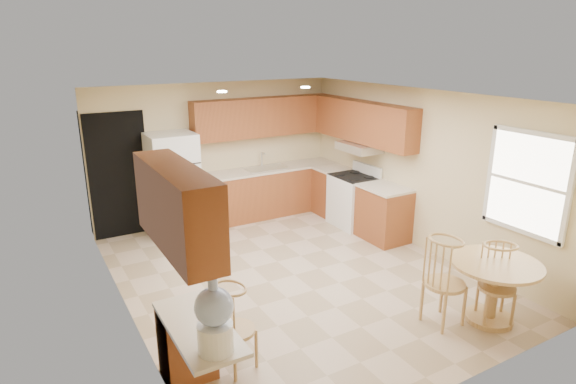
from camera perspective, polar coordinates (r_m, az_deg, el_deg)
floor at (r=6.92m, az=0.77°, el=-9.80°), size 5.50×5.50×0.00m
ceiling at (r=6.19m, az=0.87°, el=11.27°), size 4.50×5.50×0.02m
wall_back at (r=8.84m, az=-8.37°, el=4.68°), size 4.50×0.02×2.50m
wall_front at (r=4.47m, az=19.39°, el=-8.84°), size 4.50×0.02×2.50m
wall_left at (r=5.69m, az=-19.07°, el=-3.18°), size 0.02×5.50×2.50m
wall_right at (r=7.80m, az=15.18°, el=2.57°), size 0.02×5.50×2.50m
doorway at (r=8.41m, az=-19.39°, el=1.82°), size 0.90×0.02×2.10m
base_cab_back at (r=9.14m, az=-2.35°, el=-0.03°), size 2.75×0.60×0.87m
counter_back at (r=9.01m, az=-2.39°, el=2.73°), size 2.75×0.63×0.04m
base_cab_right_a at (r=9.19m, az=5.33°, el=0.01°), size 0.60×0.59×0.87m
counter_right_a at (r=9.07m, az=5.41°, el=2.76°), size 0.63×0.59×0.04m
base_cab_right_b at (r=8.11m, az=11.25°, el=-2.62°), size 0.60×0.80×0.87m
counter_right_b at (r=7.97m, az=11.44°, el=0.46°), size 0.63×0.80×0.04m
upper_cab_back at (r=8.94m, az=-2.87°, el=8.89°), size 2.75×0.33×0.70m
upper_cab_right at (r=8.45m, az=8.89°, el=8.22°), size 0.33×2.42×0.70m
upper_cab_left at (r=4.05m, az=-13.03°, el=-1.81°), size 0.33×1.40×0.70m
sink at (r=9.00m, az=-2.53°, el=2.85°), size 0.78×0.44×0.01m
range_hood at (r=8.45m, az=8.43°, el=5.28°), size 0.50×0.76×0.14m
desk_pedestal at (r=4.98m, az=-11.88°, el=-17.12°), size 0.48×0.42×0.72m
desk_top at (r=4.47m, az=-10.58°, el=-15.48°), size 0.50×1.20×0.04m
window at (r=6.60m, az=26.52°, el=0.97°), size 0.06×1.12×1.30m
can_light_a at (r=7.04m, az=-7.84°, el=11.71°), size 0.14×0.14×0.02m
can_light_b at (r=7.68m, az=2.07°, el=12.30°), size 0.14×0.14×0.02m
refrigerator at (r=8.32m, az=-13.43°, el=0.88°), size 0.77×0.75×1.74m
stove at (r=8.65m, az=7.77°, el=-0.94°), size 0.65×0.76×1.09m
dining_table at (r=6.14m, az=23.19°, el=-9.87°), size 1.02×1.02×0.75m
chair_table_a at (r=5.77m, az=18.97°, el=-9.43°), size 0.47×0.60×1.06m
chair_table_b at (r=6.03m, az=24.35°, el=-9.56°), size 0.42×0.49×0.95m
chair_desk at (r=4.83m, az=-5.90°, el=-15.23°), size 0.41×0.52×0.92m
water_crock at (r=3.96m, az=-8.70°, el=-14.64°), size 0.31×0.31×0.65m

